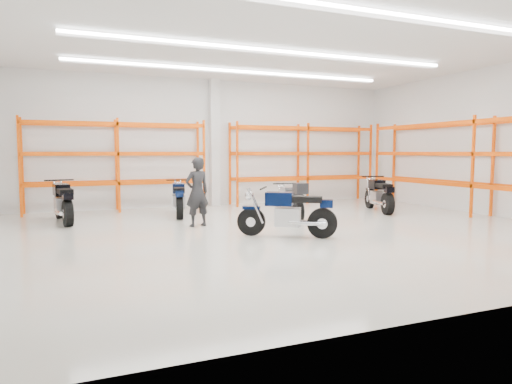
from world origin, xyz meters
name	(u,v)px	position (x,y,z in m)	size (l,w,h in m)	color
ground	(285,231)	(0.00, 0.00, 0.00)	(14.00, 14.00, 0.00)	beige
room_shell	(285,95)	(0.00, 0.03, 3.28)	(14.02, 12.02, 4.51)	silver
motorcycle_main	(291,214)	(-0.21, -0.76, 0.53)	(2.01, 1.38, 1.12)	black
motorcycle_back_a	(63,203)	(-5.03, 3.42, 0.54)	(0.78, 2.35, 1.16)	black
motorcycle_back_b	(179,200)	(-1.83, 3.53, 0.50)	(0.82, 2.18, 1.07)	black
motorcycle_back_c	(291,201)	(0.99, 1.64, 0.52)	(0.70, 2.14, 1.10)	black
motorcycle_back_d	(379,196)	(4.39, 2.09, 0.53)	(1.00, 2.25, 1.13)	black
standing_man	(197,192)	(-1.80, 1.50, 0.90)	(0.65, 0.43, 1.79)	black
structural_column	(214,143)	(0.00, 5.82, 2.25)	(0.32, 0.32, 4.50)	white
pallet_racking_back_left	(117,156)	(-3.40, 5.48, 1.79)	(5.67, 0.87, 3.00)	#FF5B0C
pallet_racking_back_right	(303,156)	(3.40, 5.48, 1.79)	(5.67, 0.87, 3.00)	#FF5B0C
pallet_racking_side	(483,156)	(6.48, 0.00, 1.81)	(0.87, 9.07, 3.00)	#FF5B0C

